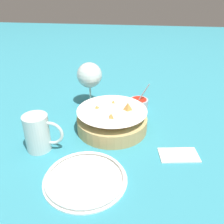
% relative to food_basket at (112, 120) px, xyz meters
% --- Properties ---
extents(ground_plane, '(4.00, 4.00, 0.00)m').
position_rel_food_basket_xyz_m(ground_plane, '(0.01, 0.01, -0.03)').
color(ground_plane, teal).
extents(food_basket, '(0.23, 0.23, 0.10)m').
position_rel_food_basket_xyz_m(food_basket, '(0.00, 0.00, 0.00)').
color(food_basket, tan).
rests_on(food_basket, ground_plane).
extents(sauce_cup, '(0.07, 0.07, 0.10)m').
position_rel_food_basket_xyz_m(sauce_cup, '(0.08, 0.17, -0.02)').
color(sauce_cup, '#B7B7BC').
rests_on(sauce_cup, ground_plane).
extents(wine_glass, '(0.10, 0.10, 0.17)m').
position_rel_food_basket_xyz_m(wine_glass, '(-0.11, 0.17, 0.08)').
color(wine_glass, silver).
rests_on(wine_glass, ground_plane).
extents(beer_mug, '(0.11, 0.07, 0.11)m').
position_rel_food_basket_xyz_m(beer_mug, '(-0.20, -0.13, 0.02)').
color(beer_mug, silver).
rests_on(beer_mug, ground_plane).
extents(side_plate, '(0.21, 0.21, 0.01)m').
position_rel_food_basket_xyz_m(side_plate, '(-0.04, -0.25, -0.03)').
color(side_plate, white).
rests_on(side_plate, ground_plane).
extents(napkin, '(0.12, 0.08, 0.01)m').
position_rel_food_basket_xyz_m(napkin, '(0.21, -0.12, -0.03)').
color(napkin, white).
rests_on(napkin, ground_plane).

